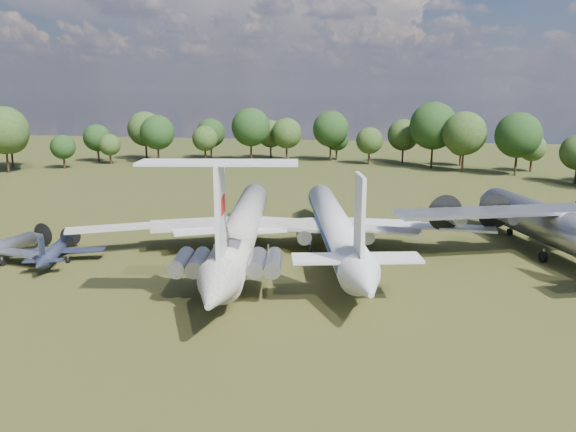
% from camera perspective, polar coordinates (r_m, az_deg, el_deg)
% --- Properties ---
extents(ground, '(300.00, 300.00, 0.00)m').
position_cam_1_polar(ground, '(66.16, -9.32, -3.84)').
color(ground, '#243913').
rests_on(ground, ground).
extents(il62_airliner, '(49.07, 58.89, 5.16)m').
position_cam_1_polar(il62_airliner, '(64.56, -4.64, -1.75)').
color(il62_airliner, '#B9B9B4').
rests_on(il62_airliner, ground).
extents(tu104_jet, '(47.72, 57.01, 4.98)m').
position_cam_1_polar(tu104_jet, '(65.68, 4.76, -1.58)').
color(tu104_jet, silver).
rests_on(tu104_jet, ground).
extents(an12_transport, '(50.12, 52.77, 5.57)m').
position_cam_1_polar(an12_transport, '(70.19, 25.99, -1.67)').
color(an12_transport, '#A6A8AE').
rests_on(an12_transport, ground).
extents(small_prop_west, '(13.97, 16.40, 2.05)m').
position_cam_1_polar(small_prop_west, '(67.02, -22.50, -3.54)').
color(small_prop_west, black).
rests_on(small_prop_west, ground).
extents(person_on_il62, '(0.77, 0.64, 1.79)m').
position_cam_1_polar(person_on_il62, '(49.80, -6.30, -2.05)').
color(person_on_il62, '#926A4A').
rests_on(person_on_il62, il62_airliner).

